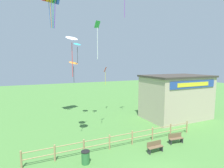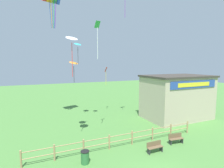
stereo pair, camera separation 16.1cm
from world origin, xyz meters
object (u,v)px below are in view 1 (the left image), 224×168
kite_green_diamond (97,34)px  kite_red_diamond (105,73)px  seaside_building (176,97)px  kite_orange_delta (74,63)px  kite_cyan_delta (77,45)px  park_bench_by_building (176,138)px  kite_white_delta (72,39)px  trash_bin (86,157)px  park_bench_near_fence (155,146)px

kite_green_diamond → kite_red_diamond: bearing=63.3°
seaside_building → kite_orange_delta: 14.45m
kite_orange_delta → kite_cyan_delta: kite_cyan_delta is taller
seaside_building → kite_cyan_delta: (-12.37, 4.07, 6.73)m
kite_red_diamond → kite_orange_delta: bearing=-132.8°
park_bench_by_building → kite_red_diamond: (-1.95, 12.49, 5.49)m
kite_green_diamond → kite_white_delta: bearing=-162.0°
kite_cyan_delta → kite_white_delta: (-1.95, -6.44, -0.26)m
trash_bin → kite_green_diamond: (2.54, 4.34, 9.65)m
kite_orange_delta → kite_red_diamond: 9.03m
park_bench_by_building → trash_bin: 8.50m
seaside_building → park_bench_near_fence: seaside_building is taller
park_bench_by_building → kite_green_diamond: kite_green_diamond is taller
kite_cyan_delta → kite_white_delta: kite_cyan_delta is taller
park_bench_near_fence → park_bench_by_building: (2.79, 0.56, 0.00)m
kite_red_diamond → kite_green_diamond: size_ratio=0.74×
park_bench_by_building → kite_cyan_delta: kite_cyan_delta is taller
seaside_building → park_bench_by_building: (-5.73, -6.02, -2.43)m
park_bench_by_building → kite_white_delta: size_ratio=0.40×
seaside_building → trash_bin: seaside_building is taller
trash_bin → kite_orange_delta: kite_orange_delta is taller
seaside_building → kite_green_diamond: bearing=-172.6°
park_bench_by_building → kite_red_diamond: kite_red_diamond is taller
trash_bin → kite_red_diamond: bearing=62.0°
park_bench_near_fence → trash_bin: trash_bin is taller
kite_red_diamond → trash_bin: bearing=-118.0°
trash_bin → kite_cyan_delta: 13.64m
kite_orange_delta → kite_cyan_delta: bearing=71.6°
park_bench_near_fence → kite_green_diamond: 11.34m
kite_orange_delta → kite_green_diamond: 3.73m
seaside_building → trash_bin: bearing=-157.6°
kite_red_diamond → seaside_building: bearing=-40.1°
kite_green_diamond → park_bench_by_building: bearing=-37.1°
trash_bin → kite_red_diamond: size_ratio=0.36×
trash_bin → kite_cyan_delta: size_ratio=0.36×
park_bench_near_fence → kite_white_delta: bearing=144.0°
seaside_building → park_bench_by_building: size_ratio=6.05×
park_bench_by_building → kite_cyan_delta: (-6.63, 10.09, 9.15)m
park_bench_near_fence → kite_green_diamond: (-3.17, 5.07, 9.64)m
park_bench_near_fence → trash_bin: 5.75m
trash_bin → kite_green_diamond: bearing=59.7°
seaside_building → park_bench_near_fence: 11.04m
kite_cyan_delta → park_bench_near_fence: bearing=-70.2°
park_bench_by_building → kite_orange_delta: 12.11m
park_bench_near_fence → kite_cyan_delta: kite_cyan_delta is taller
kite_cyan_delta → kite_white_delta: size_ratio=0.74×
seaside_building → kite_white_delta: kite_white_delta is taller
kite_white_delta → park_bench_near_fence: bearing=-36.0°
trash_bin → park_bench_by_building: bearing=-1.1°
trash_bin → kite_cyan_delta: kite_cyan_delta is taller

